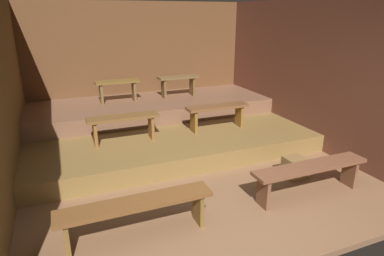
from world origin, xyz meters
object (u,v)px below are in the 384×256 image
Objects in this scene: bench_lower_left at (123,122)px; bench_middle_right at (178,82)px; bench_floor_right at (310,171)px; wooden_crate_floor at (295,167)px; bench_floor_left at (136,208)px; bench_lower_right at (217,111)px; bench_middle_left at (117,86)px.

bench_middle_right is (1.57, 1.58, 0.29)m from bench_lower_left.
wooden_crate_floor is (0.19, 0.52, -0.22)m from bench_floor_right.
bench_floor_left is 1.90× the size of bench_middle_right.
bench_lower_left is at bearing -134.80° from bench_middle_right.
bench_middle_right is (1.88, 3.80, 0.58)m from bench_floor_left.
bench_floor_left is 1.44× the size of bench_lower_right.
bench_floor_right is at bearing 0.00° from bench_floor_left.
bench_middle_left is 3.96m from wooden_crate_floor.
bench_lower_left reaches higher than wooden_crate_floor.
bench_lower_right is at bearing 0.00° from bench_lower_left.
wooden_crate_floor is (2.59, 0.52, -0.22)m from bench_floor_left.
bench_floor_right is 3.06m from bench_lower_left.
bench_floor_right is at bearing -81.94° from bench_lower_right.
bench_lower_right is 1.32× the size of bench_middle_left.
bench_floor_right is 1.44× the size of bench_lower_right.
bench_floor_right is at bearing -110.05° from wooden_crate_floor.
bench_middle_right is at bearing 102.21° from wooden_crate_floor.
bench_lower_right is at bearing 46.76° from bench_floor_left.
bench_middle_right is at bearing 45.20° from bench_lower_left.
bench_lower_right is at bearing -45.20° from bench_middle_left.
bench_floor_left is 2.40m from bench_floor_right.
bench_middle_left reaches higher than bench_floor_left.
bench_floor_left is at bearing -116.35° from bench_middle_right.
bench_floor_left is at bearing 180.00° from bench_floor_right.
wooden_crate_floor is at bearing -77.79° from bench_middle_right.
bench_middle_left is at bearing 134.80° from bench_lower_right.
bench_floor_left is 1.90× the size of bench_middle_left.
bench_middle_left is 1.36m from bench_middle_right.
bench_middle_left is at bearing 82.56° from bench_lower_left.
wooden_crate_floor is at bearing -57.73° from bench_middle_left.
bench_lower_left is 1.77m from bench_lower_right.
bench_lower_right is at bearing 106.48° from wooden_crate_floor.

